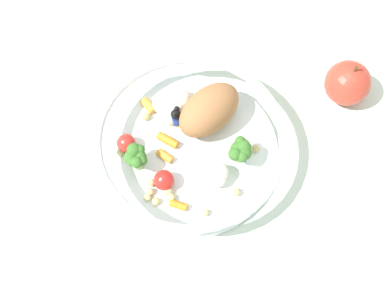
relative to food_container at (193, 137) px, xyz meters
The scene contains 3 objects.
ground_plane 0.04m from the food_container, 14.63° to the right, with size 2.40×2.40×0.00m, color silver.
food_container is the anchor object (origin of this frame).
loose_apple 0.23m from the food_container, 106.12° to the left, with size 0.06×0.06×0.08m.
Camera 1 is at (0.25, -0.02, 0.62)m, focal length 45.38 mm.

